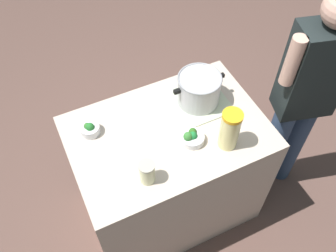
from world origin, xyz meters
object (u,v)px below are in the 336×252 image
Objects in this scene: mason_jar at (147,172)px; lemonade_pitcher at (230,130)px; broccoli_bowl_center at (192,137)px; person_cook at (303,101)px; cooking_pot at (199,89)px; broccoli_bowl_front at (90,129)px.

lemonade_pitcher is at bearing 2.03° from mason_jar.
mason_jar is 1.04× the size of broccoli_bowl_center.
person_cook is (0.76, -0.03, -0.03)m from broccoli_bowl_center.
cooking_pot is at bearing 55.17° from broccoli_bowl_center.
lemonade_pitcher is at bearing -90.57° from cooking_pot.
lemonade_pitcher is 1.93× the size of broccoli_bowl_center.
cooking_pot is at bearing -4.55° from broccoli_bowl_front.
lemonade_pitcher is at bearing -172.64° from person_cook.
mason_jar is at bearing -175.06° from person_cook.
broccoli_bowl_center is (-0.17, -0.25, -0.08)m from cooking_pot.
cooking_pot is 2.96× the size of broccoli_bowl_front.
lemonade_pitcher is at bearing -30.99° from broccoli_bowl_center.
cooking_pot is 0.31m from broccoli_bowl_center.
cooking_pot is 2.48× the size of broccoli_bowl_center.
person_cook reaches higher than broccoli_bowl_front.
mason_jar is 0.46m from broccoli_bowl_front.
cooking_pot is at bearing 36.54° from mason_jar.
lemonade_pitcher reaches higher than broccoli_bowl_front.
broccoli_bowl_center is at bearing 20.25° from mason_jar.
cooking_pot is 0.68m from broccoli_bowl_front.
broccoli_bowl_center is 0.76m from person_cook.
lemonade_pitcher is (-0.00, -0.35, 0.02)m from cooking_pot.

